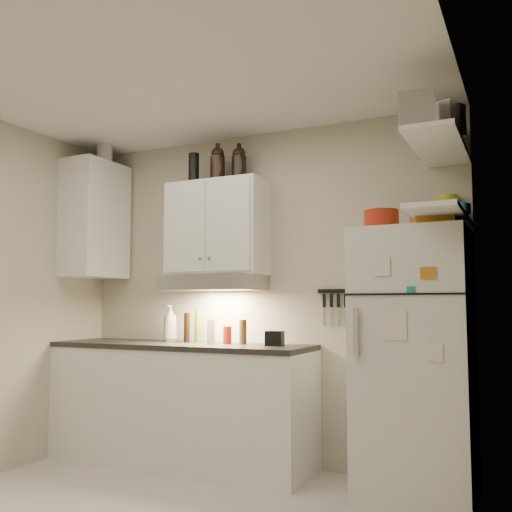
% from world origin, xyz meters
% --- Properties ---
extents(ceiling, '(3.20, 3.00, 0.02)m').
position_xyz_m(ceiling, '(0.00, 0.00, 2.61)').
color(ceiling, white).
rests_on(ceiling, ground).
extents(back_wall, '(3.20, 0.02, 2.60)m').
position_xyz_m(back_wall, '(0.00, 1.51, 1.30)').
color(back_wall, beige).
rests_on(back_wall, ground).
extents(right_wall, '(0.02, 3.00, 2.60)m').
position_xyz_m(right_wall, '(1.61, 0.00, 1.30)').
color(right_wall, beige).
rests_on(right_wall, ground).
extents(base_cabinet, '(2.10, 0.60, 0.88)m').
position_xyz_m(base_cabinet, '(-0.55, 1.20, 0.44)').
color(base_cabinet, white).
rests_on(base_cabinet, floor).
extents(countertop, '(2.10, 0.62, 0.04)m').
position_xyz_m(countertop, '(-0.55, 1.20, 0.90)').
color(countertop, '#292623').
rests_on(countertop, base_cabinet).
extents(upper_cabinet, '(0.80, 0.33, 0.75)m').
position_xyz_m(upper_cabinet, '(-0.30, 1.33, 1.83)').
color(upper_cabinet, white).
rests_on(upper_cabinet, back_wall).
extents(side_cabinet, '(0.33, 0.55, 1.00)m').
position_xyz_m(side_cabinet, '(-1.44, 1.20, 1.95)').
color(side_cabinet, white).
rests_on(side_cabinet, left_wall).
extents(range_hood, '(0.76, 0.46, 0.12)m').
position_xyz_m(range_hood, '(-0.30, 1.27, 1.39)').
color(range_hood, silver).
rests_on(range_hood, back_wall).
extents(fridge, '(0.70, 0.68, 1.70)m').
position_xyz_m(fridge, '(1.25, 1.16, 0.85)').
color(fridge, silver).
rests_on(fridge, floor).
extents(shelf_hi, '(0.30, 0.95, 0.03)m').
position_xyz_m(shelf_hi, '(1.45, 1.02, 2.20)').
color(shelf_hi, white).
rests_on(shelf_hi, right_wall).
extents(shelf_lo, '(0.30, 0.95, 0.03)m').
position_xyz_m(shelf_lo, '(1.45, 1.02, 1.76)').
color(shelf_lo, white).
rests_on(shelf_lo, right_wall).
extents(knife_strip, '(0.42, 0.02, 0.03)m').
position_xyz_m(knife_strip, '(0.70, 1.49, 1.32)').
color(knife_strip, black).
rests_on(knife_strip, back_wall).
extents(dutch_oven, '(0.25, 0.25, 0.13)m').
position_xyz_m(dutch_oven, '(1.07, 1.07, 1.76)').
color(dutch_oven, '#A92813').
rests_on(dutch_oven, fridge).
extents(book_stack, '(0.30, 0.33, 0.09)m').
position_xyz_m(book_stack, '(1.40, 1.02, 1.75)').
color(book_stack, '#C07118').
rests_on(book_stack, fridge).
extents(spice_jar, '(0.06, 0.06, 0.09)m').
position_xyz_m(spice_jar, '(1.33, 1.14, 1.74)').
color(spice_jar, silver).
rests_on(spice_jar, fridge).
extents(stock_pot, '(0.33, 0.33, 0.21)m').
position_xyz_m(stock_pot, '(1.41, 1.35, 2.32)').
color(stock_pot, silver).
rests_on(stock_pot, shelf_hi).
extents(tin_a, '(0.25, 0.24, 0.19)m').
position_xyz_m(tin_a, '(1.50, 0.89, 2.31)').
color(tin_a, '#AAAAAD').
rests_on(tin_a, shelf_hi).
extents(tin_b, '(0.23, 0.23, 0.20)m').
position_xyz_m(tin_b, '(1.38, 0.66, 2.31)').
color(tin_b, '#AAAAAD').
rests_on(tin_b, shelf_hi).
extents(bowl_teal, '(0.23, 0.23, 0.09)m').
position_xyz_m(bowl_teal, '(1.45, 1.38, 1.82)').
color(bowl_teal, teal).
rests_on(bowl_teal, shelf_lo).
extents(bowl_orange, '(0.18, 0.18, 0.05)m').
position_xyz_m(bowl_orange, '(1.44, 1.45, 1.89)').
color(bowl_orange, red).
rests_on(bowl_orange, bowl_teal).
extents(bowl_yellow, '(0.14, 0.14, 0.05)m').
position_xyz_m(bowl_yellow, '(1.44, 1.45, 1.94)').
color(bowl_yellow, gold).
rests_on(bowl_yellow, bowl_orange).
extents(plates, '(0.27, 0.27, 0.06)m').
position_xyz_m(plates, '(1.51, 1.07, 1.80)').
color(plates, teal).
rests_on(plates, shelf_lo).
extents(growler_a, '(0.15, 0.15, 0.27)m').
position_xyz_m(growler_a, '(-0.27, 1.27, 2.34)').
color(growler_a, black).
rests_on(growler_a, upper_cabinet).
extents(growler_b, '(0.15, 0.15, 0.28)m').
position_xyz_m(growler_b, '(-0.12, 1.35, 2.34)').
color(growler_b, black).
rests_on(growler_b, upper_cabinet).
extents(thermos_a, '(0.10, 0.10, 0.23)m').
position_xyz_m(thermos_a, '(-0.33, 1.38, 2.31)').
color(thermos_a, black).
rests_on(thermos_a, upper_cabinet).
extents(thermos_b, '(0.09, 0.09, 0.25)m').
position_xyz_m(thermos_b, '(-0.50, 1.29, 2.32)').
color(thermos_b, black).
rests_on(thermos_b, upper_cabinet).
extents(side_jar, '(0.15, 0.15, 0.18)m').
position_xyz_m(side_jar, '(-1.37, 1.22, 2.54)').
color(side_jar, silver).
rests_on(side_jar, side_cabinet).
extents(soap_bottle, '(0.14, 0.14, 0.33)m').
position_xyz_m(soap_bottle, '(-0.74, 1.34, 1.08)').
color(soap_bottle, white).
rests_on(soap_bottle, countertop).
extents(pepper_mill, '(0.07, 0.07, 0.19)m').
position_xyz_m(pepper_mill, '(-0.05, 1.30, 1.01)').
color(pepper_mill, brown).
rests_on(pepper_mill, countertop).
extents(oil_bottle, '(0.05, 0.05, 0.26)m').
position_xyz_m(oil_bottle, '(-0.48, 1.34, 1.05)').
color(oil_bottle, '#576B1A').
rests_on(oil_bottle, countertop).
extents(vinegar_bottle, '(0.05, 0.05, 0.24)m').
position_xyz_m(vinegar_bottle, '(-0.55, 1.29, 1.04)').
color(vinegar_bottle, black).
rests_on(vinegar_bottle, countertop).
extents(clear_bottle, '(0.07, 0.07, 0.19)m').
position_xyz_m(clear_bottle, '(-0.29, 1.23, 1.01)').
color(clear_bottle, silver).
rests_on(clear_bottle, countertop).
extents(red_jar, '(0.07, 0.07, 0.13)m').
position_xyz_m(red_jar, '(-0.18, 1.28, 0.99)').
color(red_jar, '#A92813').
rests_on(red_jar, countertop).
extents(caddy, '(0.13, 0.10, 0.11)m').
position_xyz_m(caddy, '(0.24, 1.24, 0.97)').
color(caddy, black).
rests_on(caddy, countertop).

